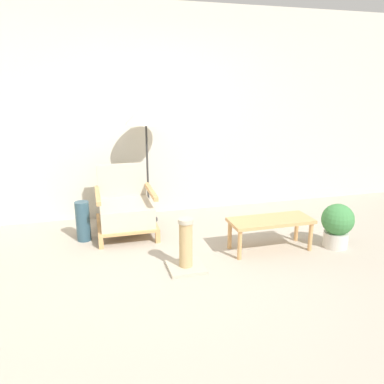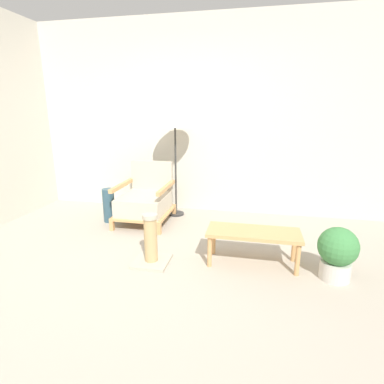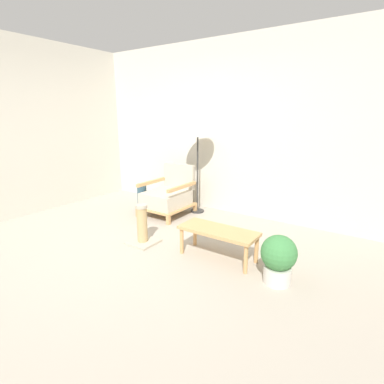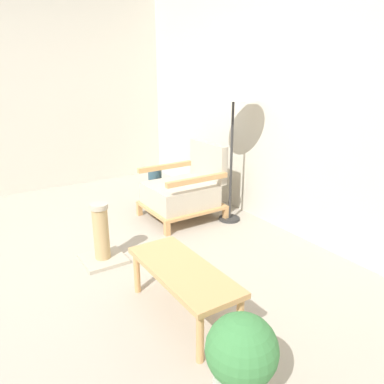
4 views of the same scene
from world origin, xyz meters
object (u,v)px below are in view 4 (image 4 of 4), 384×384
(vase, at_px, (155,187))
(scratching_post, at_px, (102,240))
(armchair, at_px, (185,190))
(coffee_table, at_px, (183,275))
(potted_plant, at_px, (241,359))
(floor_lamp, at_px, (234,88))

(vase, xyz_separation_m, scratching_post, (0.94, -0.98, -0.03))
(armchair, height_order, vase, armchair)
(coffee_table, height_order, scratching_post, scratching_post)
(armchair, xyz_separation_m, potted_plant, (2.15, -1.02, -0.04))
(floor_lamp, relative_size, potted_plant, 3.13)
(potted_plant, bearing_deg, floor_lamp, 143.04)
(scratching_post, bearing_deg, coffee_table, 11.01)
(vase, bearing_deg, potted_plant, -19.24)
(armchair, distance_m, vase, 0.50)
(potted_plant, xyz_separation_m, scratching_post, (-1.70, -0.06, -0.07))
(armchair, bearing_deg, floor_lamp, 46.80)
(armchair, relative_size, coffee_table, 0.88)
(floor_lamp, bearing_deg, coffee_table, -48.63)
(vase, height_order, potted_plant, potted_plant)
(coffee_table, bearing_deg, floor_lamp, 131.37)
(potted_plant, bearing_deg, armchair, 154.67)
(armchair, xyz_separation_m, coffee_table, (1.43, -0.89, -0.01))
(armchair, height_order, potted_plant, armchair)
(floor_lamp, bearing_deg, vase, -151.12)
(vase, bearing_deg, armchair, 11.42)
(vase, xyz_separation_m, potted_plant, (2.64, -0.92, 0.04))
(armchair, bearing_deg, potted_plant, -25.33)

